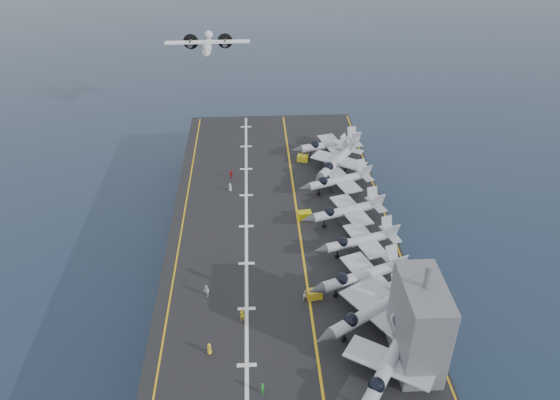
{
  "coord_description": "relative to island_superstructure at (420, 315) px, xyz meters",
  "views": [
    {
      "loc": [
        -4.33,
        -76.39,
        64.69
      ],
      "look_at": [
        0.0,
        4.0,
        13.0
      ],
      "focal_mm": 35.0,
      "sensor_mm": 36.0,
      "label": 1
    }
  ],
  "objects": [
    {
      "name": "fighter_jet_3",
      "position": [
        -2.89,
        21.87,
        -5.03
      ],
      "size": [
        16.35,
        13.18,
        4.94
      ],
      "primitive_type": null,
      "color": "gray",
      "rests_on": "flight_deck"
    },
    {
      "name": "crew_2",
      "position": [
        -26.74,
        12.99,
        -6.55
      ],
      "size": [
        0.98,
        1.27,
        1.91
      ],
      "primitive_type": "imported",
      "color": "silver",
      "rests_on": "flight_deck"
    },
    {
      "name": "crew_4",
      "position": [
        -23.89,
        46.5,
        -6.6
      ],
      "size": [
        1.25,
        1.28,
        1.8
      ],
      "primitive_type": "imported",
      "color": "red",
      "rests_on": "flight_deck"
    },
    {
      "name": "deck_edge_stbd",
      "position": [
        3.5,
        30.0,
        -7.48
      ],
      "size": [
        0.25,
        90.0,
        0.02
      ],
      "primitive_type": "cube",
      "color": "gold",
      "rests_on": "flight_deck"
    },
    {
      "name": "fighter_jet_0",
      "position": [
        -4.25,
        -3.42,
        -4.65
      ],
      "size": [
        18.09,
        19.7,
        5.69
      ],
      "primitive_type": null,
      "color": "#9199A2",
      "rests_on": "flight_deck"
    },
    {
      "name": "deck_edge_port",
      "position": [
        -32.0,
        30.0,
        -7.48
      ],
      "size": [
        0.25,
        90.0,
        0.02
      ],
      "primitive_type": "cube",
      "color": "gold",
      "rests_on": "flight_deck"
    },
    {
      "name": "fighter_jet_4",
      "position": [
        -3.74,
        30.27,
        -4.9
      ],
      "size": [
        17.33,
        14.1,
        5.2
      ],
      "primitive_type": null,
      "color": "#8D939D",
      "rests_on": "flight_deck"
    },
    {
      "name": "landing_centerline",
      "position": [
        -21.0,
        30.0,
        -7.48
      ],
      "size": [
        0.5,
        90.0,
        0.02
      ],
      "primitive_type": "cube",
      "color": "silver",
      "rests_on": "flight_deck"
    },
    {
      "name": "hull",
      "position": [
        -15.0,
        30.0,
        -12.9
      ],
      "size": [
        36.0,
        90.0,
        10.0
      ],
      "primitive_type": "cube",
      "color": "#56595E",
      "rests_on": "ground"
    },
    {
      "name": "crew_6",
      "position": [
        -19.11,
        -4.26,
        -6.66
      ],
      "size": [
        0.92,
        1.15,
        1.69
      ],
      "primitive_type": "imported",
      "color": "green",
      "rests_on": "flight_deck"
    },
    {
      "name": "fighter_jet_2",
      "position": [
        -4.18,
        13.27,
        -4.84
      ],
      "size": [
        17.93,
        14.93,
        5.32
      ],
      "primitive_type": null,
      "color": "#9AA1A9",
      "rests_on": "flight_deck"
    },
    {
      "name": "fighter_jet_1",
      "position": [
        -4.4,
        5.75,
        -4.65
      ],
      "size": [
        19.69,
        17.95,
        5.69
      ],
      "primitive_type": null,
      "color": "#969FA7",
      "rests_on": "flight_deck"
    },
    {
      "name": "fighter_jet_6",
      "position": [
        -3.13,
        47.24,
        -4.66
      ],
      "size": [
        18.14,
        19.66,
        5.68
      ],
      "primitive_type": null,
      "color": "#9299A0",
      "rests_on": "flight_deck"
    },
    {
      "name": "island_superstructure",
      "position": [
        0.0,
        0.0,
        0.0
      ],
      "size": [
        5.0,
        10.0,
        15.0
      ],
      "primitive_type": null,
      "color": "#56595E",
      "rests_on": "flight_deck"
    },
    {
      "name": "transport_plane",
      "position": [
        -30.29,
        92.0,
        4.7
      ],
      "size": [
        21.65,
        14.93,
        5.07
      ],
      "primitive_type": null,
      "color": "silver"
    },
    {
      "name": "tow_cart_c",
      "position": [
        -9.29,
        52.82,
        -6.85
      ],
      "size": [
        2.47,
        1.96,
        1.3
      ],
      "primitive_type": null,
      "color": "yellow",
      "rests_on": "flight_deck"
    },
    {
      "name": "ground",
      "position": [
        -15.0,
        30.0,
        -17.9
      ],
      "size": [
        500.0,
        500.0,
        0.0
      ],
      "primitive_type": "plane",
      "color": "#142135",
      "rests_on": "ground"
    },
    {
      "name": "crew_7",
      "position": [
        -12.6,
        11.49,
        -6.69
      ],
      "size": [
        1.15,
        1.13,
        1.61
      ],
      "primitive_type": "imported",
      "color": "silver",
      "rests_on": "flight_deck"
    },
    {
      "name": "crew_1",
      "position": [
        -21.58,
        7.84,
        -6.48
      ],
      "size": [
        1.39,
        1.11,
        2.04
      ],
      "primitive_type": "imported",
      "color": "yellow",
      "rests_on": "flight_deck"
    },
    {
      "name": "foul_line",
      "position": [
        -12.0,
        30.0,
        -7.48
      ],
      "size": [
        0.35,
        90.0,
        0.02
      ],
      "primitive_type": "cube",
      "color": "gold",
      "rests_on": "flight_deck"
    },
    {
      "name": "crew_0",
      "position": [
        -25.71,
        2.16,
        -6.64
      ],
      "size": [
        1.08,
        1.23,
        1.71
      ],
      "primitive_type": "imported",
      "color": "yellow",
      "rests_on": "flight_deck"
    },
    {
      "name": "fighter_jet_7",
      "position": [
        -3.46,
        55.04,
        -4.9
      ],
      "size": [
        17.02,
        13.42,
        5.21
      ],
      "primitive_type": null,
      "color": "#9298A0",
      "rests_on": "flight_deck"
    },
    {
      "name": "flight_deck",
      "position": [
        -15.0,
        30.0,
        -7.7
      ],
      "size": [
        38.0,
        92.0,
        0.4
      ],
      "primitive_type": "cube",
      "color": "black",
      "rests_on": "hull"
    },
    {
      "name": "crew_5",
      "position": [
        -23.98,
        41.72,
        -6.68
      ],
      "size": [
        1.18,
        1.09,
        1.63
      ],
      "primitive_type": "imported",
      "color": "silver",
      "rests_on": "flight_deck"
    },
    {
      "name": "fighter_jet_5",
      "position": [
        -3.68,
        40.58,
        -4.98
      ],
      "size": [
        16.88,
        13.93,
        5.03
      ],
      "primitive_type": null,
      "color": "#9CA5AB",
      "rests_on": "flight_deck"
    },
    {
      "name": "tow_cart_b",
      "position": [
        -10.78,
        31.84,
        -6.81
      ],
      "size": [
        2.45,
        1.75,
        1.37
      ],
      "primitive_type": null,
      "color": "#D8CC0C",
      "rests_on": "flight_deck"
    },
    {
      "name": "tow_cart_a",
      "position": [
        -11.25,
        11.81,
        -6.86
      ],
      "size": [
        2.32,
        1.68,
        1.29
      ],
      "primitive_type": null,
      "color": "gold",
      "rests_on": "flight_deck"
    }
  ]
}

